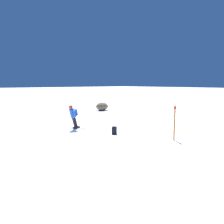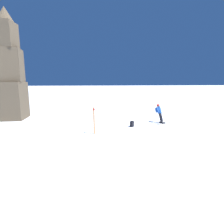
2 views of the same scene
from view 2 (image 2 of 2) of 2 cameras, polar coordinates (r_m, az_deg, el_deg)
The scene contains 5 objects.
ground_plane at distance 18.10m, azimuth 14.70°, elevation -2.77°, with size 300.00×300.00×0.00m, color white.
skier at distance 17.17m, azimuth 15.24°, elevation -0.11°, with size 1.36×1.79×1.80m.
rock_pillar at distance 20.82m, azimuth -30.23°, elevation 10.57°, with size 2.76×2.43×10.96m.
spare_backpack at distance 15.27m, azimuth 6.52°, elevation -3.91°, with size 0.36×0.37×0.50m.
trail_marker at distance 13.03m, azimuth -5.90°, elevation -2.44°, with size 0.13×0.13×2.01m.
Camera 2 is at (-16.32, 6.81, 3.89)m, focal length 28.00 mm.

